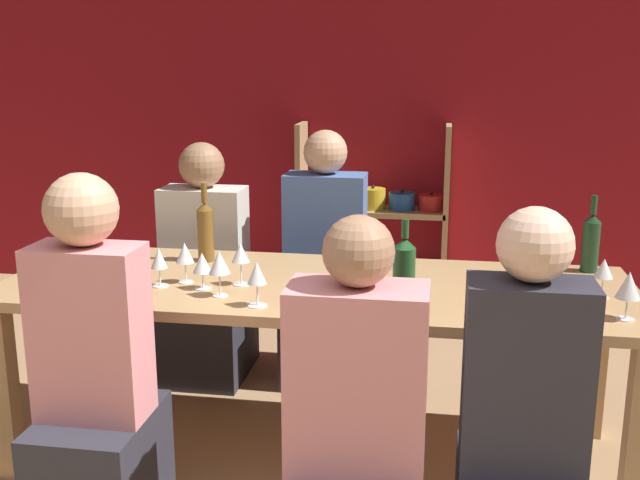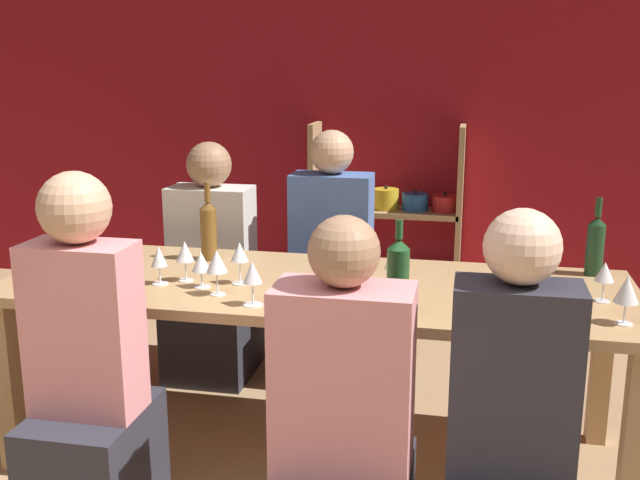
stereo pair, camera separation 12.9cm
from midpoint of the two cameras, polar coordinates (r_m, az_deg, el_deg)
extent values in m
cube|color=maroon|center=(5.18, 3.77, 10.63)|extent=(8.80, 0.06, 2.70)
cube|color=tan|center=(5.12, 0.34, 2.18)|extent=(0.04, 0.30, 1.20)
cube|color=tan|center=(5.02, 11.27, 1.69)|extent=(0.04, 0.30, 1.20)
cube|color=tan|center=(5.20, 5.60, -4.37)|extent=(0.97, 0.30, 0.04)
cylinder|color=black|center=(5.23, 1.38, -3.25)|extent=(0.17, 0.17, 0.13)
sphere|color=black|center=(5.20, 1.38, -2.43)|extent=(0.02, 0.02, 0.02)
cylinder|color=black|center=(5.17, 5.62, -3.45)|extent=(0.17, 0.17, 0.14)
sphere|color=black|center=(5.15, 5.64, -2.59)|extent=(0.02, 0.02, 0.02)
cylinder|color=#235BAD|center=(5.16, 7.77, -3.63)|extent=(0.17, 0.17, 0.13)
sphere|color=black|center=(5.14, 7.80, -2.83)|extent=(0.02, 0.02, 0.02)
cylinder|color=gold|center=(5.15, 9.93, -3.77)|extent=(0.17, 0.17, 0.12)
sphere|color=black|center=(5.13, 9.96, -3.01)|extent=(0.02, 0.02, 0.02)
cube|color=tan|center=(5.05, 5.76, 2.15)|extent=(0.97, 0.30, 0.04)
cylinder|color=gold|center=(5.03, 5.78, 3.12)|extent=(0.17, 0.17, 0.14)
sphere|color=black|center=(5.02, 5.80, 4.03)|extent=(0.02, 0.02, 0.02)
cylinder|color=#235BAD|center=(5.02, 7.99, 2.89)|extent=(0.17, 0.17, 0.11)
sphere|color=black|center=(5.00, 8.01, 3.67)|extent=(0.02, 0.02, 0.02)
cylinder|color=red|center=(5.01, 10.21, 2.75)|extent=(0.17, 0.17, 0.11)
sphere|color=black|center=(5.00, 10.24, 3.48)|extent=(0.02, 0.02, 0.02)
cube|color=tan|center=(2.98, 0.85, -3.62)|extent=(2.50, 0.87, 0.04)
cube|color=tan|center=(3.24, -21.59, -10.33)|extent=(0.08, 0.08, 0.71)
cube|color=tan|center=(2.82, 24.07, -14.20)|extent=(0.08, 0.08, 0.71)
cube|color=tan|center=(3.80, -15.78, -6.30)|extent=(0.08, 0.08, 0.71)
cube|color=tan|center=(3.45, 21.66, -8.80)|extent=(0.08, 0.08, 0.71)
cylinder|color=brown|center=(3.31, -7.37, 0.41)|extent=(0.07, 0.07, 0.23)
cone|color=brown|center=(3.28, -7.44, 2.63)|extent=(0.07, 0.07, 0.03)
cylinder|color=brown|center=(3.27, -7.47, 3.65)|extent=(0.03, 0.03, 0.09)
cylinder|color=#19381E|center=(3.28, 21.28, -0.71)|extent=(0.07, 0.07, 0.21)
cone|color=#19381E|center=(3.25, 21.47, 1.36)|extent=(0.07, 0.07, 0.03)
cylinder|color=#19381E|center=(3.24, 21.55, 2.33)|extent=(0.03, 0.03, 0.08)
cylinder|color=#1E4C23|center=(2.58, 7.38, -3.25)|extent=(0.08, 0.08, 0.24)
cone|color=#1E4C23|center=(2.55, 7.48, -0.30)|extent=(0.08, 0.08, 0.04)
cylinder|color=#1E4C23|center=(2.54, 7.51, 0.81)|extent=(0.03, 0.03, 0.07)
cylinder|color=white|center=(2.71, -3.76, -4.94)|extent=(0.07, 0.07, 0.00)
cylinder|color=white|center=(2.70, -3.77, -4.09)|extent=(0.01, 0.01, 0.08)
cone|color=white|center=(2.68, -3.80, -2.45)|extent=(0.07, 0.07, 0.08)
cylinder|color=maroon|center=(2.68, -3.79, -2.87)|extent=(0.04, 0.04, 0.03)
cylinder|color=white|center=(3.01, -10.87, -3.29)|extent=(0.06, 0.06, 0.00)
cylinder|color=white|center=(3.00, -10.90, -2.61)|extent=(0.01, 0.01, 0.07)
cone|color=white|center=(2.98, -10.97, -1.21)|extent=(0.06, 0.06, 0.08)
cylinder|color=beige|center=(2.98, -10.95, -1.59)|extent=(0.04, 0.04, 0.03)
cylinder|color=white|center=(2.87, 3.23, -3.86)|extent=(0.07, 0.07, 0.00)
cylinder|color=white|center=(2.87, 3.23, -3.23)|extent=(0.01, 0.01, 0.06)
cone|color=white|center=(2.84, 3.26, -1.72)|extent=(0.06, 0.06, 0.09)
cylinder|color=maroon|center=(2.85, 3.25, -2.20)|extent=(0.03, 0.03, 0.04)
cylinder|color=white|center=(2.84, -6.50, -4.13)|extent=(0.06, 0.06, 0.00)
cylinder|color=white|center=(2.83, -6.53, -3.27)|extent=(0.01, 0.01, 0.09)
cone|color=white|center=(2.81, -6.57, -1.60)|extent=(0.08, 0.08, 0.09)
cylinder|color=beige|center=(2.81, -6.56, -2.03)|extent=(0.05, 0.05, 0.03)
cylinder|color=white|center=(2.74, 23.39, -5.87)|extent=(0.06, 0.06, 0.00)
cylinder|color=white|center=(2.73, 23.46, -5.11)|extent=(0.01, 0.01, 0.07)
cone|color=white|center=(2.71, 23.63, -3.45)|extent=(0.08, 0.08, 0.09)
cylinder|color=maroon|center=(2.71, 23.58, -3.93)|extent=(0.05, 0.05, 0.04)
cylinder|color=white|center=(2.94, -7.74, -3.56)|extent=(0.07, 0.07, 0.00)
cylinder|color=white|center=(2.93, -7.76, -2.94)|extent=(0.01, 0.01, 0.06)
cone|color=white|center=(2.91, -7.80, -1.61)|extent=(0.07, 0.07, 0.08)
cylinder|color=maroon|center=(2.92, -7.79, -1.99)|extent=(0.04, 0.04, 0.03)
cylinder|color=white|center=(2.96, 21.87, -4.34)|extent=(0.06, 0.06, 0.00)
cylinder|color=white|center=(2.95, 21.94, -3.62)|extent=(0.01, 0.01, 0.07)
cone|color=white|center=(2.93, 22.07, -2.25)|extent=(0.07, 0.07, 0.07)
cylinder|color=beige|center=(2.93, 22.04, -2.58)|extent=(0.04, 0.04, 0.03)
cylinder|color=white|center=(2.69, 15.87, -5.60)|extent=(0.07, 0.07, 0.00)
cylinder|color=white|center=(2.68, 15.93, -4.71)|extent=(0.01, 0.01, 0.08)
cone|color=white|center=(2.65, 16.06, -2.89)|extent=(0.08, 0.08, 0.09)
cylinder|color=white|center=(3.21, -15.42, -2.49)|extent=(0.07, 0.07, 0.00)
cylinder|color=white|center=(3.20, -15.47, -1.82)|extent=(0.01, 0.01, 0.07)
cone|color=white|center=(3.18, -15.56, -0.38)|extent=(0.06, 0.06, 0.09)
cylinder|color=beige|center=(3.18, -15.53, -0.79)|extent=(0.04, 0.04, 0.04)
cylinder|color=white|center=(2.97, -4.85, -3.30)|extent=(0.06, 0.06, 0.00)
cylinder|color=white|center=(2.96, -4.86, -2.45)|extent=(0.01, 0.01, 0.09)
cone|color=white|center=(2.94, -4.90, -0.90)|extent=(0.07, 0.07, 0.08)
cylinder|color=white|center=(3.04, -8.96, -3.06)|extent=(0.06, 0.06, 0.00)
cylinder|color=white|center=(3.02, -8.99, -2.31)|extent=(0.01, 0.01, 0.08)
cone|color=white|center=(3.00, -9.05, -0.86)|extent=(0.07, 0.07, 0.08)
cylinder|color=beige|center=(3.01, -9.03, -1.23)|extent=(0.04, 0.04, 0.03)
cylinder|color=white|center=(2.94, 6.88, -3.53)|extent=(0.06, 0.06, 0.00)
cylinder|color=white|center=(2.93, 6.90, -2.83)|extent=(0.01, 0.01, 0.07)
cone|color=white|center=(2.91, 6.95, -1.29)|extent=(0.08, 0.08, 0.09)
cylinder|color=maroon|center=(2.92, 6.93, -1.74)|extent=(0.04, 0.04, 0.04)
cube|color=#2D2D38|center=(2.73, -15.37, -17.04)|extent=(0.35, 0.43, 0.49)
cube|color=pink|center=(2.51, -16.13, -6.55)|extent=(0.35, 0.19, 0.57)
sphere|color=tan|center=(2.40, -16.75, 2.37)|extent=(0.23, 0.23, 0.23)
cube|color=#2D2D38|center=(3.91, 1.81, -7.07)|extent=(0.40, 0.50, 0.47)
cube|color=#4C70B7|center=(3.75, 1.87, 0.57)|extent=(0.40, 0.22, 0.59)
sphere|color=tan|center=(3.68, 1.92, 6.71)|extent=(0.22, 0.22, 0.22)
cube|color=#2D2D38|center=(2.26, 16.15, -10.40)|extent=(0.36, 0.20, 0.59)
sphere|color=beige|center=(2.14, 16.86, -0.52)|extent=(0.21, 0.21, 0.21)
cube|color=#2D2D38|center=(3.99, -7.10, -6.77)|extent=(0.42, 0.52, 0.47)
cube|color=silver|center=(3.85, -7.31, 0.16)|extent=(0.42, 0.23, 0.53)
sphere|color=#9E7556|center=(3.78, -7.49, 5.73)|extent=(0.23, 0.23, 0.23)
cube|color=pink|center=(2.22, 3.46, -10.74)|extent=(0.41, 0.22, 0.58)
sphere|color=#9E7556|center=(2.09, 3.61, -0.89)|extent=(0.21, 0.21, 0.21)
camera|label=1|loc=(0.06, -88.78, 0.30)|focal=42.00mm
camera|label=2|loc=(0.06, 91.22, -0.30)|focal=42.00mm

